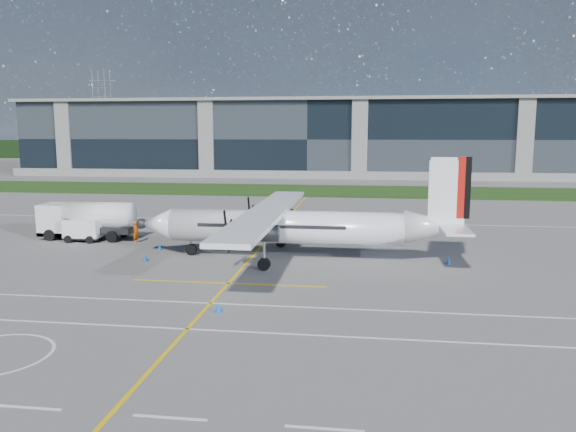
{
  "coord_description": "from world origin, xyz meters",
  "views": [
    {
      "loc": [
        11.08,
        -38.26,
        9.19
      ],
      "look_at": [
        5.66,
        1.37,
        3.09
      ],
      "focal_mm": 35.0,
      "sensor_mm": 36.0,
      "label": 1
    }
  ],
  "objects_px": {
    "fuel_tanker_truck": "(81,220)",
    "ground_crew_person": "(136,230)",
    "pylon_west": "(103,114)",
    "safety_cone_stbdwing": "(292,226)",
    "baggage_tug": "(84,230)",
    "safety_cone_nose_stbd": "(160,247)",
    "safety_cone_nose_port": "(145,257)",
    "safety_cone_portwing": "(218,307)",
    "safety_cone_tail": "(448,260)",
    "turboprop_aircraft": "(298,208)"
  },
  "relations": [
    {
      "from": "safety_cone_stbdwing",
      "to": "safety_cone_tail",
      "type": "distance_m",
      "value": 17.85
    },
    {
      "from": "turboprop_aircraft",
      "to": "safety_cone_stbdwing",
      "type": "height_order",
      "value": "turboprop_aircraft"
    },
    {
      "from": "turboprop_aircraft",
      "to": "safety_cone_nose_stbd",
      "type": "relative_size",
      "value": 49.6
    },
    {
      "from": "safety_cone_portwing",
      "to": "safety_cone_nose_stbd",
      "type": "distance_m",
      "value": 16.44
    },
    {
      "from": "turboprop_aircraft",
      "to": "safety_cone_nose_port",
      "type": "bearing_deg",
      "value": -167.98
    },
    {
      "from": "ground_crew_person",
      "to": "safety_cone_stbdwing",
      "type": "xyz_separation_m",
      "value": [
        11.92,
        8.4,
        -0.78
      ]
    },
    {
      "from": "ground_crew_person",
      "to": "safety_cone_tail",
      "type": "xyz_separation_m",
      "value": [
        24.55,
        -4.21,
        -0.78
      ]
    },
    {
      "from": "fuel_tanker_truck",
      "to": "safety_cone_stbdwing",
      "type": "xyz_separation_m",
      "value": [
        17.27,
        7.33,
        -1.35
      ]
    },
    {
      "from": "turboprop_aircraft",
      "to": "safety_cone_nose_port",
      "type": "distance_m",
      "value": 11.43
    },
    {
      "from": "safety_cone_portwing",
      "to": "safety_cone_tail",
      "type": "relative_size",
      "value": 1.0
    },
    {
      "from": "ground_crew_person",
      "to": "safety_cone_tail",
      "type": "distance_m",
      "value": 24.92
    },
    {
      "from": "safety_cone_nose_stbd",
      "to": "turboprop_aircraft",
      "type": "bearing_deg",
      "value": -7.59
    },
    {
      "from": "fuel_tanker_truck",
      "to": "ground_crew_person",
      "type": "bearing_deg",
      "value": -11.28
    },
    {
      "from": "safety_cone_stbdwing",
      "to": "safety_cone_nose_port",
      "type": "relative_size",
      "value": 1.0
    },
    {
      "from": "pylon_west",
      "to": "safety_cone_tail",
      "type": "xyz_separation_m",
      "value": [
        96.99,
        -148.97,
        -14.75
      ]
    },
    {
      "from": "turboprop_aircraft",
      "to": "safety_cone_nose_stbd",
      "type": "xyz_separation_m",
      "value": [
        -10.97,
        1.46,
        -3.47
      ]
    },
    {
      "from": "ground_crew_person",
      "to": "safety_cone_nose_stbd",
      "type": "relative_size",
      "value": 4.14
    },
    {
      "from": "fuel_tanker_truck",
      "to": "safety_cone_nose_port",
      "type": "distance_m",
      "value": 11.36
    },
    {
      "from": "safety_cone_nose_port",
      "to": "safety_cone_portwing",
      "type": "bearing_deg",
      "value": -52.09
    },
    {
      "from": "ground_crew_person",
      "to": "safety_cone_nose_stbd",
      "type": "bearing_deg",
      "value": -111.35
    },
    {
      "from": "fuel_tanker_truck",
      "to": "safety_cone_portwing",
      "type": "relative_size",
      "value": 17.04
    },
    {
      "from": "baggage_tug",
      "to": "safety_cone_stbdwing",
      "type": "relative_size",
      "value": 6.33
    },
    {
      "from": "safety_cone_portwing",
      "to": "safety_cone_nose_port",
      "type": "xyz_separation_m",
      "value": [
        -8.09,
        10.39,
        0.0
      ]
    },
    {
      "from": "safety_cone_stbdwing",
      "to": "safety_cone_tail",
      "type": "relative_size",
      "value": 1.0
    },
    {
      "from": "turboprop_aircraft",
      "to": "safety_cone_stbdwing",
      "type": "xyz_separation_m",
      "value": [
        -2.0,
        12.34,
        -3.47
      ]
    },
    {
      "from": "baggage_tug",
      "to": "safety_cone_nose_port",
      "type": "height_order",
      "value": "baggage_tug"
    },
    {
      "from": "safety_cone_nose_stbd",
      "to": "fuel_tanker_truck",
      "type": "bearing_deg",
      "value": 156.89
    },
    {
      "from": "pylon_west",
      "to": "fuel_tanker_truck",
      "type": "bearing_deg",
      "value": -64.97
    },
    {
      "from": "turboprop_aircraft",
      "to": "safety_cone_nose_stbd",
      "type": "bearing_deg",
      "value": 172.41
    },
    {
      "from": "safety_cone_nose_stbd",
      "to": "baggage_tug",
      "type": "bearing_deg",
      "value": 162.03
    },
    {
      "from": "ground_crew_person",
      "to": "safety_cone_nose_port",
      "type": "distance_m",
      "value": 7.06
    },
    {
      "from": "baggage_tug",
      "to": "safety_cone_nose_stbd",
      "type": "relative_size",
      "value": 6.33
    },
    {
      "from": "safety_cone_portwing",
      "to": "safety_cone_nose_stbd",
      "type": "xyz_separation_m",
      "value": [
        -8.42,
        14.12,
        0.0
      ]
    },
    {
      "from": "safety_cone_portwing",
      "to": "safety_cone_tail",
      "type": "bearing_deg",
      "value": 43.2
    },
    {
      "from": "fuel_tanker_truck",
      "to": "turboprop_aircraft",
      "type": "bearing_deg",
      "value": -14.56
    },
    {
      "from": "pylon_west",
      "to": "baggage_tug",
      "type": "distance_m",
      "value": 160.51
    },
    {
      "from": "pylon_west",
      "to": "safety_cone_stbdwing",
      "type": "xyz_separation_m",
      "value": [
        84.36,
        -136.36,
        -14.75
      ]
    },
    {
      "from": "fuel_tanker_truck",
      "to": "ground_crew_person",
      "type": "distance_m",
      "value": 5.49
    },
    {
      "from": "turboprop_aircraft",
      "to": "safety_cone_tail",
      "type": "height_order",
      "value": "turboprop_aircraft"
    },
    {
      "from": "safety_cone_portwing",
      "to": "safety_cone_tail",
      "type": "height_order",
      "value": "same"
    },
    {
      "from": "safety_cone_stbdwing",
      "to": "safety_cone_nose_stbd",
      "type": "distance_m",
      "value": 14.1
    },
    {
      "from": "baggage_tug",
      "to": "safety_cone_tail",
      "type": "height_order",
      "value": "baggage_tug"
    },
    {
      "from": "safety_cone_nose_stbd",
      "to": "safety_cone_tail",
      "type": "bearing_deg",
      "value": -4.6
    },
    {
      "from": "pylon_west",
      "to": "fuel_tanker_truck",
      "type": "xyz_separation_m",
      "value": [
        67.08,
        -143.69,
        -13.4
      ]
    },
    {
      "from": "pylon_west",
      "to": "ground_crew_person",
      "type": "height_order",
      "value": "pylon_west"
    },
    {
      "from": "ground_crew_person",
      "to": "turboprop_aircraft",
      "type": "bearing_deg",
      "value": -87.13
    },
    {
      "from": "pylon_west",
      "to": "baggage_tug",
      "type": "xyz_separation_m",
      "value": [
        67.84,
        -144.79,
        -14.05
      ]
    },
    {
      "from": "safety_cone_portwing",
      "to": "safety_cone_stbdwing",
      "type": "bearing_deg",
      "value": 88.73
    },
    {
      "from": "ground_crew_person",
      "to": "safety_cone_nose_stbd",
      "type": "height_order",
      "value": "ground_crew_person"
    },
    {
      "from": "baggage_tug",
      "to": "ground_crew_person",
      "type": "height_order",
      "value": "ground_crew_person"
    }
  ]
}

